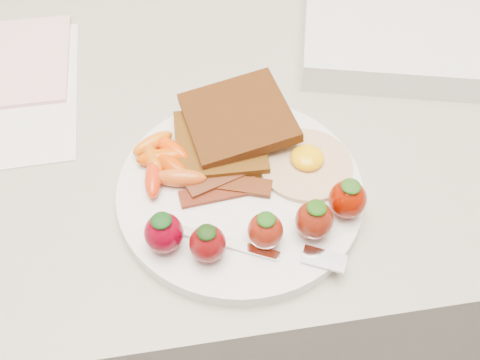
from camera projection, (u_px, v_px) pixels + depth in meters
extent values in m
cube|color=gray|center=(217.00, 278.00, 1.03)|extent=(2.00, 0.60, 0.90)
cylinder|color=white|center=(240.00, 191.00, 0.59)|extent=(0.27, 0.27, 0.02)
cube|color=#341A08|center=(220.00, 143.00, 0.61)|extent=(0.10, 0.10, 0.01)
cube|color=black|center=(238.00, 117.00, 0.62)|extent=(0.13, 0.13, 0.03)
cylinder|color=#F4E5C3|center=(305.00, 164.00, 0.60)|extent=(0.11, 0.11, 0.01)
ellipsoid|color=#F9B403|center=(307.00, 158.00, 0.60)|extent=(0.04, 0.04, 0.02)
cube|color=black|center=(219.00, 192.00, 0.58)|extent=(0.09, 0.03, 0.00)
cube|color=black|center=(232.00, 184.00, 0.58)|extent=(0.09, 0.05, 0.00)
cube|color=#451A0F|center=(224.00, 176.00, 0.58)|extent=(0.09, 0.05, 0.00)
ellipsoid|color=#D44D00|center=(163.00, 158.00, 0.60)|extent=(0.06, 0.02, 0.02)
ellipsoid|color=#C83E00|center=(168.00, 164.00, 0.59)|extent=(0.06, 0.06, 0.02)
ellipsoid|color=red|center=(153.00, 178.00, 0.58)|extent=(0.02, 0.05, 0.02)
ellipsoid|color=#EA4000|center=(171.00, 149.00, 0.60)|extent=(0.05, 0.05, 0.02)
ellipsoid|color=orange|center=(153.00, 143.00, 0.61)|extent=(0.05, 0.04, 0.02)
ellipsoid|color=#C65118|center=(180.00, 178.00, 0.58)|extent=(0.06, 0.03, 0.02)
ellipsoid|color=#C65A0A|center=(153.00, 160.00, 0.59)|extent=(0.03, 0.05, 0.02)
ellipsoid|color=#6B0012|center=(164.00, 233.00, 0.52)|extent=(0.04, 0.04, 0.04)
ellipsoid|color=#0D350E|center=(161.00, 220.00, 0.50)|extent=(0.02, 0.02, 0.01)
ellipsoid|color=#64080B|center=(208.00, 244.00, 0.52)|extent=(0.04, 0.04, 0.04)
ellipsoid|color=black|center=(207.00, 232.00, 0.50)|extent=(0.02, 0.02, 0.01)
ellipsoid|color=maroon|center=(265.00, 231.00, 0.52)|extent=(0.04, 0.04, 0.04)
ellipsoid|color=#1A4B0F|center=(266.00, 219.00, 0.51)|extent=(0.02, 0.02, 0.01)
ellipsoid|color=#68170A|center=(314.00, 220.00, 0.53)|extent=(0.04, 0.04, 0.04)
ellipsoid|color=#1A480B|center=(317.00, 208.00, 0.51)|extent=(0.02, 0.02, 0.01)
ellipsoid|color=#780F00|center=(347.00, 199.00, 0.55)|extent=(0.04, 0.04, 0.04)
ellipsoid|color=#224C13|center=(351.00, 186.00, 0.53)|extent=(0.02, 0.02, 0.01)
cube|color=white|center=(230.00, 243.00, 0.54)|extent=(0.10, 0.06, 0.00)
cube|color=silver|center=(324.00, 259.00, 0.52)|extent=(0.05, 0.04, 0.00)
cube|color=beige|center=(22.00, 60.00, 0.73)|extent=(0.13, 0.18, 0.01)
cube|color=silver|center=(418.00, 27.00, 0.76)|extent=(0.37, 0.33, 0.04)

